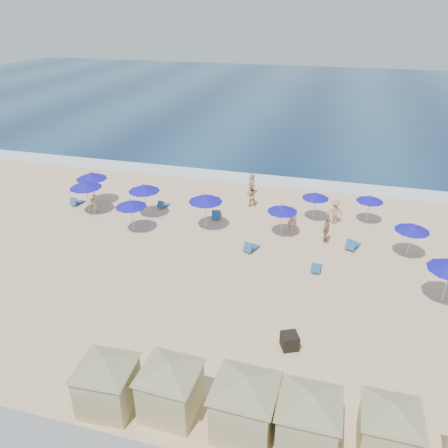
% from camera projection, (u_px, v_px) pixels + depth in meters
% --- Properties ---
extents(ground, '(160.00, 160.00, 0.00)m').
position_uv_depth(ground, '(237.00, 277.00, 25.10)').
color(ground, beige).
rests_on(ground, ground).
extents(ocean, '(160.00, 80.00, 0.06)m').
position_uv_depth(ocean, '(316.00, 97.00, 72.37)').
color(ocean, '#0D284B').
rests_on(ocean, ground).
extents(surf_line, '(160.00, 2.50, 0.08)m').
position_uv_depth(surf_line, '(279.00, 181.00, 38.41)').
color(surf_line, white).
rests_on(surf_line, ground).
extents(trash_bin, '(0.98, 0.98, 0.74)m').
position_uv_depth(trash_bin, '(290.00, 341.00, 19.83)').
color(trash_bin, black).
rests_on(trash_bin, ground).
extents(cabana_0, '(4.27, 4.27, 2.68)m').
position_uv_depth(cabana_0, '(106.00, 376.00, 16.45)').
color(cabana_0, beige).
rests_on(cabana_0, ground).
extents(cabana_1, '(4.34, 4.34, 2.72)m').
position_uv_depth(cabana_1, '(170.00, 381.00, 16.21)').
color(cabana_1, beige).
rests_on(cabana_1, ground).
extents(cabana_2, '(4.58, 4.58, 2.87)m').
position_uv_depth(cabana_2, '(245.00, 397.00, 15.44)').
color(cabana_2, beige).
rests_on(cabana_2, ground).
extents(cabana_3, '(4.40, 4.40, 2.76)m').
position_uv_depth(cabana_3, '(309.00, 412.00, 14.95)').
color(cabana_3, beige).
rests_on(cabana_3, ground).
extents(cabana_4, '(4.10, 4.10, 2.57)m').
position_uv_depth(cabana_4, '(390.00, 422.00, 14.71)').
color(cabana_4, beige).
rests_on(cabana_4, ground).
extents(umbrella_0, '(2.36, 2.36, 2.68)m').
position_uv_depth(umbrella_0, '(91.00, 176.00, 33.23)').
color(umbrella_0, '#A5A8AD').
rests_on(umbrella_0, ground).
extents(umbrella_1, '(2.35, 2.35, 2.67)m').
position_uv_depth(umbrella_1, '(85.00, 184.00, 31.65)').
color(umbrella_1, '#A5A8AD').
rests_on(umbrella_1, ground).
extents(umbrella_2, '(2.29, 2.29, 2.60)m').
position_uv_depth(umbrella_2, '(144.00, 188.00, 31.22)').
color(umbrella_2, '#A5A8AD').
rests_on(umbrella_2, ground).
extents(umbrella_3, '(2.14, 2.14, 2.43)m').
position_uv_depth(umbrella_3, '(131.00, 204.00, 29.15)').
color(umbrella_3, '#A5A8AD').
rests_on(umbrella_3, ground).
extents(umbrella_4, '(2.35, 2.35, 2.67)m').
position_uv_depth(umbrella_4, '(205.00, 198.00, 29.44)').
color(umbrella_4, '#A5A8AD').
rests_on(umbrella_4, ground).
extents(umbrella_5, '(1.93, 1.93, 2.19)m').
position_uv_depth(umbrella_5, '(316.00, 195.00, 30.89)').
color(umbrella_5, '#A5A8AD').
rests_on(umbrella_5, ground).
extents(umbrella_6, '(2.03, 2.03, 2.31)m').
position_uv_depth(umbrella_6, '(282.00, 209.00, 28.70)').
color(umbrella_6, '#A5A8AD').
rests_on(umbrella_6, ground).
extents(umbrella_7, '(1.90, 1.90, 2.16)m').
position_uv_depth(umbrella_7, '(370.00, 199.00, 30.47)').
color(umbrella_7, '#A5A8AD').
rests_on(umbrella_7, ground).
extents(umbrella_8, '(2.08, 2.08, 2.36)m').
position_uv_depth(umbrella_8, '(413.00, 227.00, 26.19)').
color(umbrella_8, '#A5A8AD').
rests_on(umbrella_8, ground).
extents(beach_chair_0, '(0.75, 1.32, 0.69)m').
position_uv_depth(beach_chair_0, '(76.00, 202.00, 33.99)').
color(beach_chair_0, '#275790').
rests_on(beach_chair_0, ground).
extents(beach_chair_1, '(0.71, 1.24, 0.64)m').
position_uv_depth(beach_chair_1, '(163.00, 205.00, 33.54)').
color(beach_chair_1, '#275790').
rests_on(beach_chair_1, ground).
extents(beach_chair_2, '(0.88, 1.50, 0.78)m').
position_uv_depth(beach_chair_2, '(217.00, 215.00, 31.87)').
color(beach_chair_2, '#275790').
rests_on(beach_chair_2, ground).
extents(beach_chair_3, '(0.96, 1.41, 0.71)m').
position_uv_depth(beach_chair_3, '(251.00, 247.00, 27.66)').
color(beach_chair_3, '#275790').
rests_on(beach_chair_3, ground).
extents(beach_chair_4, '(0.60, 1.23, 0.66)m').
position_uv_depth(beach_chair_4, '(316.00, 268.00, 25.58)').
color(beach_chair_4, '#275790').
rests_on(beach_chair_4, ground).
extents(beach_chair_5, '(1.07, 1.51, 0.76)m').
position_uv_depth(beach_chair_5, '(352.00, 245.00, 27.90)').
color(beach_chair_5, '#275790').
rests_on(beach_chair_5, ground).
extents(beachgoer_0, '(0.50, 0.64, 1.56)m').
position_uv_depth(beachgoer_0, '(95.00, 204.00, 32.28)').
color(beachgoer_0, tan).
rests_on(beachgoer_0, ground).
extents(beachgoer_1, '(1.05, 0.98, 1.73)m').
position_uv_depth(beachgoer_1, '(251.00, 195.00, 33.53)').
color(beachgoer_1, tan).
rests_on(beachgoer_1, ground).
extents(beachgoer_2, '(0.64, 1.16, 1.87)m').
position_uv_depth(beachgoer_2, '(326.00, 230.00, 28.33)').
color(beachgoer_2, tan).
rests_on(beachgoer_2, ground).
extents(beachgoer_3, '(1.32, 0.98, 1.82)m').
position_uv_depth(beachgoer_3, '(335.00, 212.00, 30.81)').
color(beachgoer_3, tan).
rests_on(beachgoer_3, ground).
extents(beachgoer_4, '(0.78, 0.99, 1.79)m').
position_uv_depth(beachgoer_4, '(251.00, 184.00, 35.58)').
color(beachgoer_4, tan).
rests_on(beachgoer_4, ground).
extents(beachgoer_5, '(0.71, 0.51, 1.80)m').
position_uv_depth(beachgoer_5, '(292.00, 219.00, 29.79)').
color(beachgoer_5, tan).
rests_on(beachgoer_5, ground).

